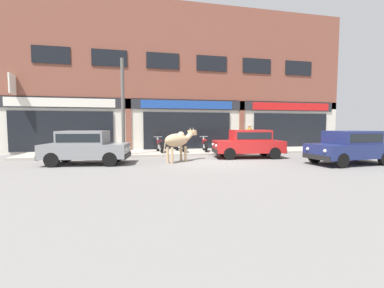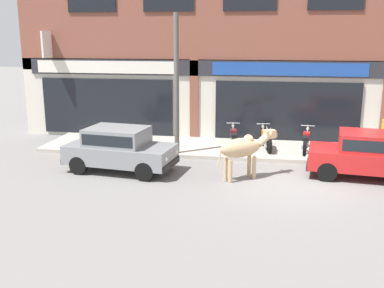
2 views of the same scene
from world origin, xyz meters
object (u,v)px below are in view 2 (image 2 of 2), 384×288
at_px(motorcycle_1, 266,139).
at_px(utility_pole, 177,85).
at_px(car_1, 119,147).
at_px(motorcycle_2, 306,141).
at_px(cow, 243,148).
at_px(car_0, 368,153).
at_px(motorcycle_0, 234,138).

distance_m(motorcycle_1, utility_pole, 4.03).
bearing_deg(utility_pole, motorcycle_1, 18.85).
distance_m(car_1, motorcycle_2, 6.97).
bearing_deg(cow, car_0, 10.88).
xyz_separation_m(cow, motorcycle_2, (2.18, 3.29, -0.48)).
distance_m(car_1, motorcycle_0, 4.75).
relative_size(car_0, motorcycle_1, 2.09).
distance_m(car_1, motorcycle_1, 5.74).
height_order(cow, motorcycle_1, cow).
bearing_deg(motorcycle_0, cow, -81.04).
relative_size(cow, motorcycle_0, 1.02).
relative_size(motorcycle_0, motorcycle_1, 1.01).
bearing_deg(motorcycle_1, motorcycle_2, -3.89).
bearing_deg(motorcycle_2, car_1, -153.42).
bearing_deg(utility_pole, car_1, -125.59).
bearing_deg(motorcycle_2, motorcycle_1, 176.11).
relative_size(car_1, motorcycle_0, 2.08).
bearing_deg(car_0, motorcycle_0, 149.17).
height_order(car_1, motorcycle_2, car_1).
bearing_deg(motorcycle_2, car_0, -56.82).
bearing_deg(car_1, car_0, 4.09).
xyz_separation_m(car_1, motorcycle_2, (6.23, 3.12, -0.29)).
bearing_deg(car_1, cow, -2.49).
xyz_separation_m(car_1, motorcycle_0, (3.52, 3.18, -0.29)).
relative_size(car_0, car_1, 1.00).
relative_size(motorcycle_0, utility_pole, 0.36).
xyz_separation_m(car_0, motorcycle_2, (-1.67, 2.55, -0.29)).
xyz_separation_m(motorcycle_2, utility_pole, (-4.72, -1.00, 2.12)).
relative_size(car_1, motorcycle_1, 2.10).
bearing_deg(motorcycle_2, motorcycle_0, 178.73).
distance_m(cow, motorcycle_0, 3.43).
xyz_separation_m(car_0, motorcycle_0, (-4.38, 2.61, -0.29)).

